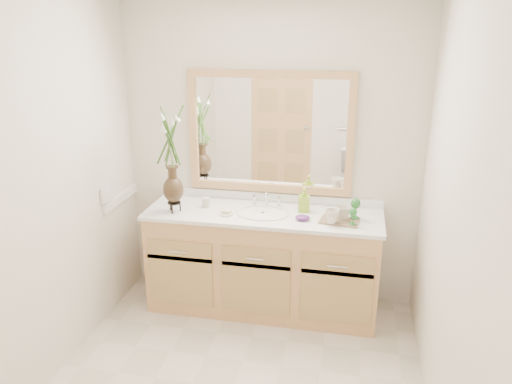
% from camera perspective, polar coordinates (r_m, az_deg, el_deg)
% --- Properties ---
extents(wall_back, '(2.40, 0.02, 2.40)m').
position_cam_1_polar(wall_back, '(4.03, 1.61, 3.98)').
color(wall_back, white).
rests_on(wall_back, floor).
extents(wall_front, '(2.40, 0.02, 2.40)m').
position_cam_1_polar(wall_front, '(1.74, -14.32, -17.97)').
color(wall_front, white).
rests_on(wall_front, floor).
extents(wall_left, '(0.02, 2.60, 2.40)m').
position_cam_1_polar(wall_left, '(3.32, -23.54, -0.89)').
color(wall_left, white).
rests_on(wall_left, floor).
extents(wall_right, '(0.02, 2.60, 2.40)m').
position_cam_1_polar(wall_right, '(2.79, 21.69, -4.24)').
color(wall_right, white).
rests_on(wall_right, floor).
extents(vanity, '(1.80, 0.55, 0.80)m').
position_cam_1_polar(vanity, '(4.05, 0.79, -8.06)').
color(vanity, tan).
rests_on(vanity, floor).
extents(counter, '(1.84, 0.57, 0.03)m').
position_cam_1_polar(counter, '(3.88, 0.82, -2.58)').
color(counter, white).
rests_on(counter, vanity).
extents(sink, '(0.38, 0.34, 0.23)m').
position_cam_1_polar(sink, '(3.88, 0.77, -3.20)').
color(sink, white).
rests_on(sink, counter).
extents(mirror, '(1.32, 0.04, 0.97)m').
position_cam_1_polar(mirror, '(3.96, 1.58, 6.78)').
color(mirror, white).
rests_on(mirror, wall_back).
extents(switch_plate, '(0.02, 0.12, 0.12)m').
position_cam_1_polar(switch_plate, '(3.99, -16.86, -0.29)').
color(switch_plate, white).
rests_on(switch_plate, wall_left).
extents(flower_vase, '(0.18, 0.18, 0.76)m').
position_cam_1_polar(flower_vase, '(3.80, -9.70, 5.07)').
color(flower_vase, black).
rests_on(flower_vase, counter).
extents(tumbler, '(0.06, 0.06, 0.08)m').
position_cam_1_polar(tumbler, '(4.00, -5.72, -1.18)').
color(tumbler, beige).
rests_on(tumbler, counter).
extents(soap_dish, '(0.11, 0.11, 0.04)m').
position_cam_1_polar(soap_dish, '(3.84, -3.38, -2.44)').
color(soap_dish, beige).
rests_on(soap_dish, counter).
extents(soap_bottle, '(0.09, 0.09, 0.17)m').
position_cam_1_polar(soap_bottle, '(3.90, 5.50, -1.00)').
color(soap_bottle, '#9DCA2F').
rests_on(soap_bottle, counter).
extents(purple_dish, '(0.12, 0.11, 0.04)m').
position_cam_1_polar(purple_dish, '(3.74, 5.36, -2.94)').
color(purple_dish, '#57246C').
rests_on(purple_dish, counter).
extents(tray, '(0.30, 0.22, 0.01)m').
position_cam_1_polar(tray, '(3.75, 9.51, -3.27)').
color(tray, brown).
rests_on(tray, counter).
extents(mug_left, '(0.13, 0.12, 0.11)m').
position_cam_1_polar(mug_left, '(3.67, 8.67, -2.70)').
color(mug_left, beige).
rests_on(mug_left, tray).
extents(mug_right, '(0.14, 0.14, 0.11)m').
position_cam_1_polar(mug_right, '(3.75, 9.96, -2.31)').
color(mug_right, beige).
rests_on(mug_right, tray).
extents(goblet_front, '(0.06, 0.06, 0.13)m').
position_cam_1_polar(goblet_front, '(3.65, 11.04, -2.40)').
color(goblet_front, '#26722B').
rests_on(goblet_front, tray).
extents(goblet_back, '(0.07, 0.07, 0.16)m').
position_cam_1_polar(goblet_back, '(3.77, 11.32, -1.44)').
color(goblet_back, '#26722B').
rests_on(goblet_back, tray).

